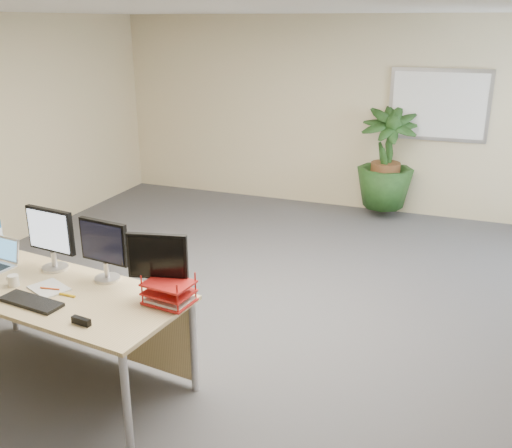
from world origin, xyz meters
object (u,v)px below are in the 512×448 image
at_px(floor_plant, 386,165).
at_px(monitor_right, 104,246).
at_px(desk, 66,304).
at_px(monitor_left, 51,235).

distance_m(floor_plant, monitor_right, 4.73).
height_order(desk, monitor_right, monitor_right).
bearing_deg(floor_plant, monitor_right, -106.72).
xyz_separation_m(monitor_left, monitor_right, (0.50, -0.02, -0.02)).
bearing_deg(monitor_right, desk, -145.47).
bearing_deg(monitor_left, desk, -39.39).
distance_m(desk, monitor_right, 0.53).
xyz_separation_m(desk, floor_plant, (1.62, 4.70, 0.14)).
xyz_separation_m(desk, monitor_right, (0.26, 0.18, 0.43)).
height_order(floor_plant, monitor_left, floor_plant).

